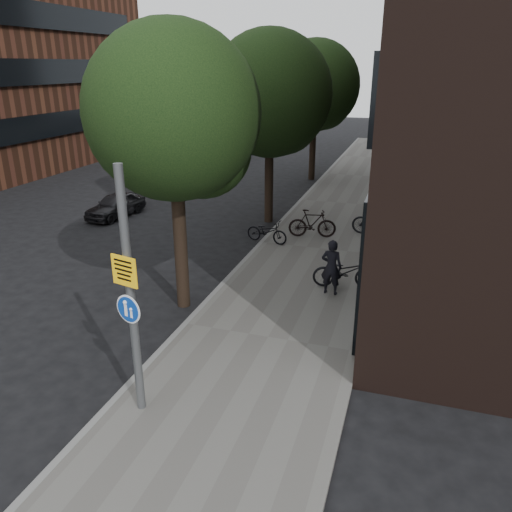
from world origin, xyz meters
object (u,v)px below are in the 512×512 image
at_px(parked_car_near, 116,205).
at_px(signpost, 131,295).
at_px(parked_bike_facade_near, 345,272).
at_px(pedestrian, 331,267).

bearing_deg(parked_car_near, signpost, -48.01).
xyz_separation_m(signpost, parked_car_near, (-7.98, 11.62, -2.01)).
distance_m(parked_bike_facade_near, parked_car_near, 11.90).
xyz_separation_m(pedestrian, parked_car_near, (-10.59, 5.30, -0.41)).
height_order(signpost, pedestrian, signpost).
relative_size(signpost, parked_bike_facade_near, 2.52).
relative_size(parked_bike_facade_near, parked_car_near, 0.61).
relative_size(pedestrian, parked_bike_facade_near, 0.87).
bearing_deg(parked_bike_facade_near, pedestrian, 137.70).
distance_m(pedestrian, parked_car_near, 11.85).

